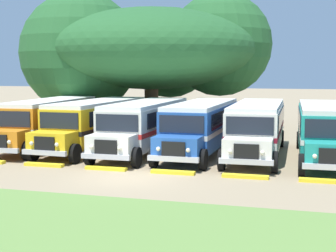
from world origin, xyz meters
TOP-DOWN VIEW (x-y plane):
  - ground_plane at (0.00, 0.00)m, footprint 220.00×220.00m
  - foreground_grass_strip at (0.00, -7.82)m, footprint 80.00×9.13m
  - parked_bus_slot_0 at (-8.00, 7.43)m, footprint 3.21×10.91m
  - parked_bus_slot_1 at (-4.76, 7.38)m, footprint 3.00×10.88m
  - parked_bus_slot_2 at (-1.64, 7.14)m, footprint 2.68×10.84m
  - parked_bus_slot_3 at (1.57, 7.45)m, footprint 2.74×10.85m
  - parked_bus_slot_4 at (4.64, 7.64)m, footprint 2.93×10.87m
  - parked_bus_slot_5 at (8.14, 7.39)m, footprint 3.07×10.89m
  - curb_wheelstop_1 at (-4.84, 1.35)m, footprint 2.00×0.36m
  - curb_wheelstop_2 at (-1.61, 1.35)m, footprint 2.00×0.36m
  - curb_wheelstop_3 at (1.61, 1.35)m, footprint 2.00×0.36m
  - curb_wheelstop_4 at (4.84, 1.35)m, footprint 2.00×0.36m
  - curb_wheelstop_5 at (8.07, 1.35)m, footprint 2.00×0.36m
  - broad_shade_tree at (-4.92, 17.71)m, footprint 18.64×16.75m

SIDE VIEW (x-z plane):
  - ground_plane at x=0.00m, z-range 0.00..0.00m
  - foreground_grass_strip at x=0.00m, z-range 0.00..0.01m
  - curb_wheelstop_1 at x=-4.84m, z-range 0.00..0.15m
  - curb_wheelstop_2 at x=-1.61m, z-range 0.00..0.15m
  - curb_wheelstop_3 at x=1.61m, z-range 0.00..0.15m
  - curb_wheelstop_4 at x=4.84m, z-range 0.00..0.15m
  - curb_wheelstop_5 at x=8.07m, z-range 0.00..0.15m
  - parked_bus_slot_0 at x=-8.00m, z-range 0.17..2.99m
  - parked_bus_slot_1 at x=-4.76m, z-range 0.17..2.99m
  - parked_bus_slot_2 at x=-1.64m, z-range 0.17..2.99m
  - parked_bus_slot_3 at x=1.57m, z-range 0.17..2.99m
  - parked_bus_slot_4 at x=4.64m, z-range 0.17..2.99m
  - parked_bus_slot_5 at x=8.14m, z-range 0.17..2.99m
  - broad_shade_tree at x=-4.92m, z-range 0.90..11.49m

